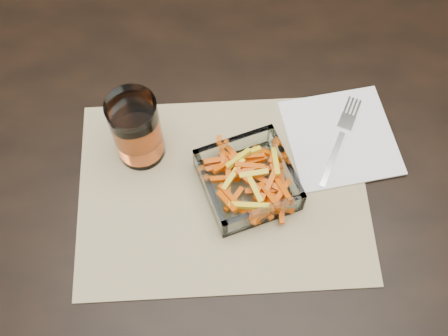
{
  "coord_description": "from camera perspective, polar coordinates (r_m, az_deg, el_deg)",
  "views": [
    {
      "loc": [
        -0.11,
        -0.35,
        1.56
      ],
      "look_at": [
        -0.11,
        0.03,
        0.78
      ],
      "focal_mm": 45.0,
      "sensor_mm": 36.0,
      "label": 1
    }
  ],
  "objects": [
    {
      "name": "glass_bowl",
      "position": [
        0.86,
        2.43,
        -1.36
      ],
      "size": [
        0.17,
        0.17,
        0.05
      ],
      "rotation": [
        0.0,
        0.0,
        0.36
      ],
      "color": "white",
      "rests_on": "placemat"
    },
    {
      "name": "placemat",
      "position": [
        0.88,
        -0.13,
        -2.33
      ],
      "size": [
        0.47,
        0.35,
        0.0
      ],
      "primitive_type": "cube",
      "rotation": [
        0.0,
        0.0,
        0.05
      ],
      "color": "tan",
      "rests_on": "dining_table"
    },
    {
      "name": "fork",
      "position": [
        0.94,
        11.75,
        3.05
      ],
      "size": [
        0.08,
        0.17,
        0.0
      ],
      "rotation": [
        0.0,
        0.0,
        -0.4
      ],
      "color": "silver",
      "rests_on": "napkin"
    },
    {
      "name": "tumbler",
      "position": [
        0.87,
        -8.84,
        3.74
      ],
      "size": [
        0.08,
        0.08,
        0.13
      ],
      "color": "white",
      "rests_on": "placemat"
    },
    {
      "name": "dining_table",
      "position": [
        0.97,
        6.68,
        -4.9
      ],
      "size": [
        1.6,
        0.9,
        0.75
      ],
      "color": "black",
      "rests_on": "ground"
    },
    {
      "name": "napkin",
      "position": [
        0.94,
        11.76,
        3.06
      ],
      "size": [
        0.2,
        0.2,
        0.0
      ],
      "primitive_type": "cube",
      "rotation": [
        0.0,
        0.0,
        0.2
      ],
      "color": "white",
      "rests_on": "placemat"
    }
  ]
}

